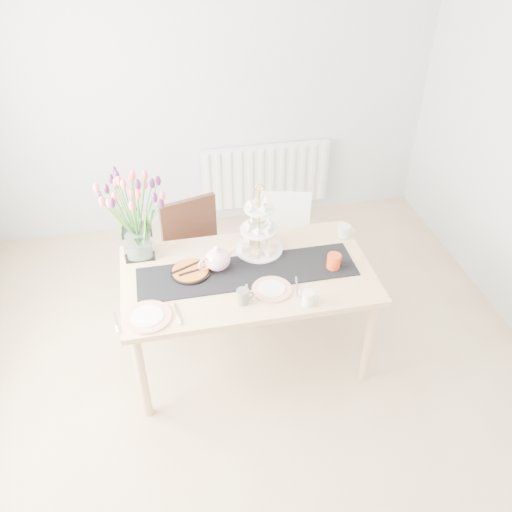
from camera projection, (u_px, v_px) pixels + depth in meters
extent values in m
plane|color=tan|center=(263.00, 400.00, 3.58)|extent=(4.50, 4.50, 0.00)
plane|color=#B6B8BB|center=(207.00, 88.00, 4.55)|extent=(4.00, 0.00, 4.00)
cube|color=white|center=(266.00, 175.00, 5.10)|extent=(1.20, 0.08, 0.60)
cube|color=tan|center=(247.00, 275.00, 3.48)|extent=(1.60, 0.90, 0.04)
cylinder|color=tan|center=(142.00, 377.00, 3.29)|extent=(0.06, 0.06, 0.71)
cylinder|color=tan|center=(369.00, 341.00, 3.52)|extent=(0.06, 0.06, 0.71)
cylinder|color=tan|center=(138.00, 295.00, 3.88)|extent=(0.06, 0.06, 0.71)
cylinder|color=tan|center=(332.00, 270.00, 4.12)|extent=(0.06, 0.06, 0.71)
cube|color=#3B1F15|center=(201.00, 262.00, 4.05)|extent=(0.54, 0.54, 0.04)
cube|color=#3B1F15|center=(189.00, 224.00, 4.05)|extent=(0.43, 0.16, 0.41)
cylinder|color=#3B1F15|center=(190.00, 307.00, 4.00)|extent=(0.04, 0.04, 0.42)
cylinder|color=#3B1F15|center=(234.00, 292.00, 4.13)|extent=(0.04, 0.04, 0.42)
cylinder|color=#3B1F15|center=(173.00, 279.00, 4.25)|extent=(0.04, 0.04, 0.42)
cylinder|color=#3B1F15|center=(215.00, 266.00, 4.38)|extent=(0.04, 0.04, 0.42)
cube|color=white|center=(283.00, 250.00, 4.21)|extent=(0.50, 0.50, 0.04)
cube|color=white|center=(284.00, 214.00, 4.23)|extent=(0.40, 0.14, 0.39)
cylinder|color=white|center=(258.00, 286.00, 4.21)|extent=(0.04, 0.04, 0.40)
cylinder|color=white|center=(305.00, 287.00, 4.19)|extent=(0.04, 0.04, 0.40)
cylinder|color=white|center=(261.00, 258.00, 4.50)|extent=(0.04, 0.04, 0.40)
cylinder|color=white|center=(304.00, 259.00, 4.48)|extent=(0.04, 0.04, 0.40)
cube|color=black|center=(247.00, 272.00, 3.46)|extent=(1.40, 0.35, 0.01)
cube|color=silver|center=(139.00, 242.00, 3.56)|extent=(0.19, 0.19, 0.19)
cylinder|color=gold|center=(259.00, 222.00, 3.51)|extent=(0.01, 0.01, 0.46)
cylinder|color=white|center=(259.00, 249.00, 3.64)|extent=(0.32, 0.32, 0.01)
cylinder|color=white|center=(259.00, 229.00, 3.54)|extent=(0.25, 0.25, 0.01)
cylinder|color=white|center=(259.00, 208.00, 3.44)|extent=(0.20, 0.20, 0.01)
cylinder|color=silver|center=(344.00, 231.00, 3.76)|extent=(0.11, 0.11, 0.09)
cylinder|color=black|center=(190.00, 272.00, 3.45)|extent=(0.26, 0.26, 0.02)
cylinder|color=orange|center=(190.00, 270.00, 3.44)|extent=(0.23, 0.23, 0.01)
cylinder|color=slate|center=(243.00, 296.00, 3.21)|extent=(0.08, 0.08, 0.09)
cylinder|color=silver|center=(308.00, 298.00, 3.20)|extent=(0.09, 0.09, 0.09)
cylinder|color=#DD4318|center=(334.00, 262.00, 3.47)|extent=(0.12, 0.12, 0.10)
cylinder|color=white|center=(148.00, 317.00, 3.13)|extent=(0.32, 0.32, 0.01)
cylinder|color=white|center=(272.00, 289.00, 3.32)|extent=(0.29, 0.29, 0.01)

